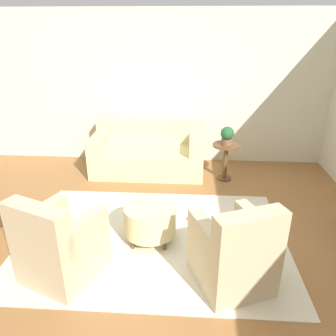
% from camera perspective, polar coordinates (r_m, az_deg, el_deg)
% --- Properties ---
extents(ground_plane, '(16.00, 16.00, 0.00)m').
position_cam_1_polar(ground_plane, '(4.29, -2.54, -12.16)').
color(ground_plane, '#996638').
extents(wall_back, '(9.44, 0.12, 2.80)m').
position_cam_1_polar(wall_back, '(6.34, -0.05, 13.60)').
color(wall_back, beige).
rests_on(wall_back, ground_plane).
extents(rug, '(3.33, 2.40, 0.01)m').
position_cam_1_polar(rug, '(4.28, -2.54, -12.11)').
color(rug, beige).
rests_on(rug, ground_plane).
extents(couch, '(1.99, 0.95, 0.89)m').
position_cam_1_polar(couch, '(6.03, -3.50, 2.37)').
color(couch, beige).
rests_on(couch, ground_plane).
extents(armchair_left, '(0.92, 0.95, 0.98)m').
position_cam_1_polar(armchair_left, '(3.69, -18.47, -12.87)').
color(armchair_left, '#C6B289').
rests_on(armchair_left, rug).
extents(armchair_right, '(0.92, 0.95, 0.98)m').
position_cam_1_polar(armchair_right, '(3.48, 11.50, -14.46)').
color(armchair_right, '#C6B289').
rests_on(armchair_right, rug).
extents(ottoman_table, '(0.64, 0.64, 0.47)m').
position_cam_1_polar(ottoman_table, '(4.10, -3.16, -8.93)').
color(ottoman_table, beige).
rests_on(ottoman_table, rug).
extents(side_table, '(0.47, 0.47, 0.65)m').
position_cam_1_polar(side_table, '(5.73, 10.00, 2.04)').
color(side_table, brown).
rests_on(side_table, ground_plane).
extents(potted_plant_on_side_table, '(0.23, 0.23, 0.31)m').
position_cam_1_polar(potted_plant_on_side_table, '(5.60, 10.27, 5.64)').
color(potted_plant_on_side_table, brown).
rests_on(potted_plant_on_side_table, side_table).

